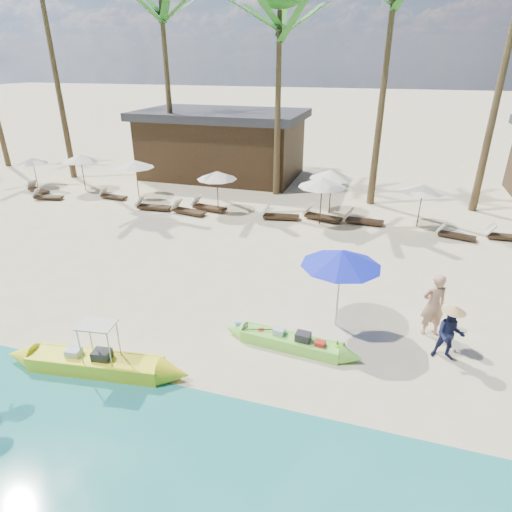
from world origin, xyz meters
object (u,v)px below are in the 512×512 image
(green_canoe, at_px, (290,342))
(blue_umbrella, at_px, (341,258))
(yellow_canoe, at_px, (96,363))
(tourist, at_px, (433,305))

(green_canoe, relative_size, blue_umbrella, 1.81)
(green_canoe, xyz_separation_m, blue_umbrella, (1.06, 1.49, 2.05))
(yellow_canoe, distance_m, tourist, 9.37)
(green_canoe, bearing_deg, blue_umbrella, 59.41)
(green_canoe, height_order, blue_umbrella, blue_umbrella)
(green_canoe, relative_size, tourist, 2.32)
(tourist, relative_size, blue_umbrella, 0.78)
(tourist, bearing_deg, blue_umbrella, -14.17)
(green_canoe, distance_m, tourist, 4.24)
(tourist, xyz_separation_m, blue_umbrella, (-2.66, -0.38, 1.27))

